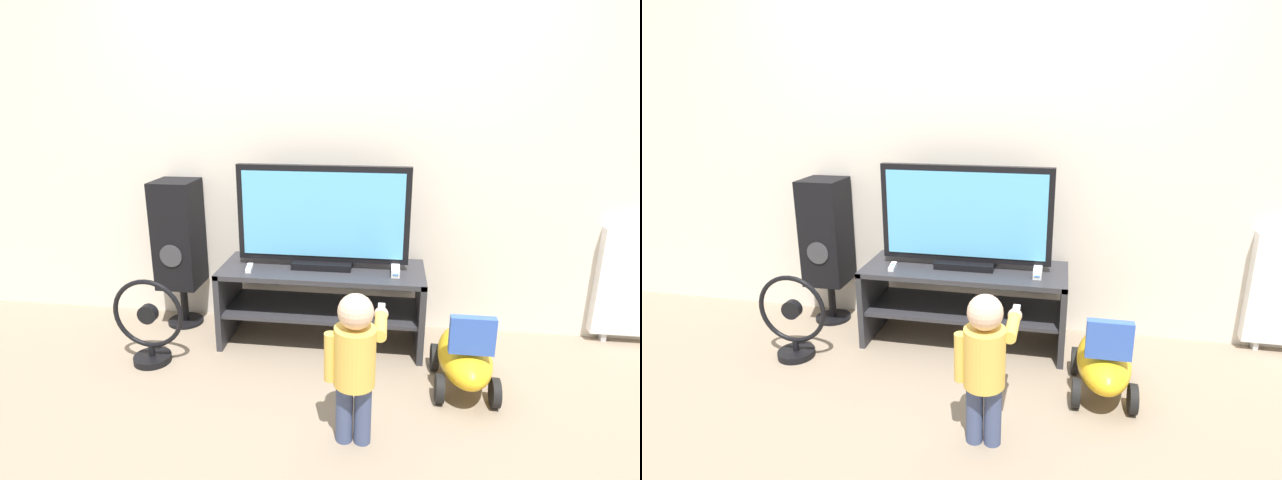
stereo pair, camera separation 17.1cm
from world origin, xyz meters
The scene contains 10 objects.
ground_plane centered at (0.00, 0.00, 0.00)m, with size 16.00×16.00×0.00m, color gray.
wall_back centered at (0.00, 0.56, 1.30)m, with size 10.00×0.06×2.60m.
tv_stand centered at (0.00, 0.24, 0.33)m, with size 1.25×0.48×0.50m.
television centered at (0.00, 0.26, 0.81)m, with size 1.04×0.20×0.63m.
game_console centered at (0.45, 0.20, 0.52)m, with size 0.05×0.19×0.05m.
remote_primary centered at (-0.43, 0.14, 0.51)m, with size 0.05×0.13×0.03m.
child centered at (0.27, -0.69, 0.43)m, with size 0.28×0.42×0.72m.
speaker_tower centered at (-0.97, 0.36, 0.62)m, with size 0.27×0.29×0.99m.
floor_fan centered at (-0.96, -0.16, 0.23)m, with size 0.43×0.22×0.52m.
ride_on_toy centered at (0.82, -0.18, 0.18)m, with size 0.32×0.58×0.49m.
Camera 2 is at (0.55, -2.60, 1.54)m, focal length 28.00 mm.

